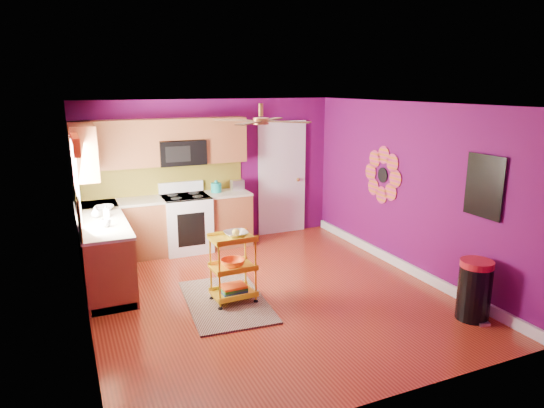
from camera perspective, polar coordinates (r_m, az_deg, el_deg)
name	(u,v)px	position (r m, az deg, el deg)	size (l,w,h in m)	color
ground	(268,293)	(6.63, -0.53, -10.44)	(5.00, 5.00, 0.00)	maroon
room_envelope	(269,174)	(6.16, -0.33, 3.60)	(4.54, 5.04, 2.52)	#5C0A52
lower_cabinets	(142,237)	(7.79, -15.09, -3.78)	(2.81, 2.31, 0.94)	brown
electric_range	(186,223)	(8.26, -10.04, -2.16)	(0.76, 0.66, 1.13)	white
upper_cabinetry	(139,146)	(7.87, -15.37, 6.57)	(2.80, 2.30, 1.26)	brown
left_window	(75,165)	(6.69, -22.15, 4.30)	(0.08, 1.35, 1.08)	white
panel_door	(282,179)	(9.01, 1.16, 2.93)	(0.95, 0.11, 2.15)	white
right_wall_art	(424,180)	(7.08, 17.40, 2.76)	(0.04, 2.74, 1.04)	black
ceiling_fan	(261,120)	(6.25, -1.31, 9.83)	(1.01, 1.01, 0.26)	#BF8C3F
shag_rug	(226,301)	(6.40, -5.43, -11.32)	(0.98, 1.60, 0.02)	black
rolling_cart	(234,265)	(6.21, -4.55, -7.19)	(0.55, 0.41, 0.98)	yellow
trash_can	(474,290)	(6.30, 22.71, -9.31)	(0.47, 0.47, 0.73)	black
teal_kettle	(216,187)	(8.35, -6.58, 1.96)	(0.18, 0.18, 0.21)	#128E85
toaster	(237,185)	(8.47, -4.10, 2.23)	(0.22, 0.15, 0.18)	beige
soap_bottle_a	(106,211)	(7.11, -18.95, -0.75)	(0.08, 0.08, 0.18)	#EA3F72
soap_bottle_b	(95,212)	(7.12, -20.06, -0.92)	(0.12, 0.12, 0.15)	white
counter_dish	(105,208)	(7.52, -19.10, -0.45)	(0.26, 0.26, 0.06)	white
counter_cup	(106,223)	(6.62, -19.00, -2.13)	(0.13, 0.13, 0.10)	white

